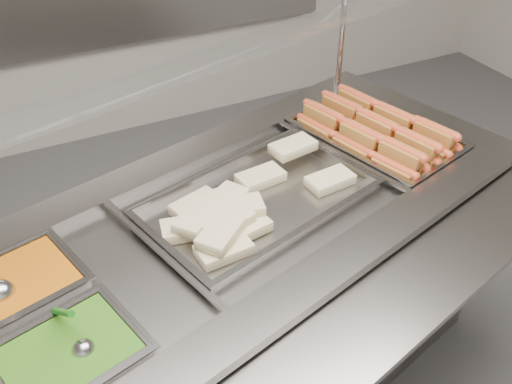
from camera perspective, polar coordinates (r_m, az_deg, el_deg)
name	(u,v)px	position (r m, az deg, el deg)	size (l,w,h in m)	color
steam_counter	(245,307)	(1.99, -1.08, -11.41)	(2.00, 1.28, 0.89)	slate
tray_rail	(376,313)	(1.47, 11.95, -11.78)	(1.78, 0.80, 0.05)	gray
sneeze_guard	(192,68)	(1.64, -6.43, 12.18)	(1.65, 0.71, 0.43)	silver
pan_hotdogs	(374,143)	(2.09, 11.75, 4.80)	(0.47, 0.61, 0.10)	gray
pan_wraps	(258,203)	(1.73, 0.24, -1.15)	(0.75, 0.56, 0.07)	gray
pan_beans	(18,293)	(1.60, -22.67, -9.29)	(0.35, 0.31, 0.10)	gray
pan_peas	(71,363)	(1.40, -18.01, -15.95)	(0.35, 0.31, 0.10)	gray
hotdogs_in_buns	(376,131)	(2.06, 11.93, 5.94)	(0.41, 0.56, 0.12)	#92541E
tortilla_wraps	(235,206)	(1.67, -2.12, -1.42)	(0.65, 0.42, 0.07)	beige
ladle	(0,291)	(1.55, -24.19, -8.99)	(0.08, 0.19, 0.14)	#A5A4A9
serving_spoon	(80,343)	(1.37, -17.19, -14.25)	(0.07, 0.17, 0.14)	#A5A4A9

